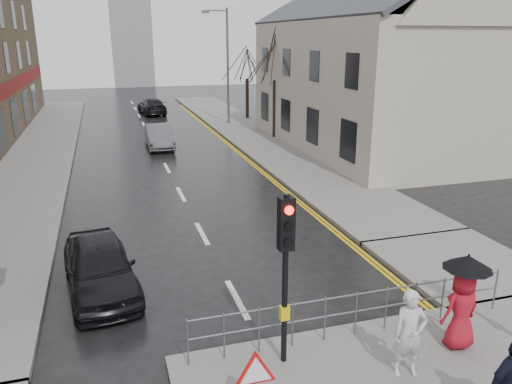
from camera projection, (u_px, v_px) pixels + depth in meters
ground at (277, 374)px, 9.54m from camera, size 120.00×120.00×0.00m
left_pavement at (39, 148)px, 28.72m from camera, size 4.00×44.00×0.14m
right_pavement at (246, 130)px, 34.17m from camera, size 4.00×40.00×0.14m
pavement_bridge_right at (459, 263)px, 14.07m from camera, size 4.00×4.20×0.14m
building_right_cream at (374, 63)px, 27.90m from camera, size 9.00×16.40×10.10m
church_tower at (130, 14)px, 63.93m from camera, size 5.00×5.00×18.00m
traffic_signal_near_left at (286, 251)px, 9.04m from camera, size 0.28×0.27×3.40m
guard_railing_front at (357, 304)px, 10.37m from camera, size 7.14×0.04×1.00m
warning_sign at (255, 375)px, 7.91m from camera, size 0.80×0.07×1.35m
street_lamp at (225, 59)px, 35.34m from camera, size 1.83×0.25×8.00m
tree_near at (275, 55)px, 30.20m from camera, size 2.40×2.40×6.58m
tree_far at (247, 61)px, 37.86m from camera, size 2.40×2.40×5.64m
pedestrian_a at (410, 334)px, 9.11m from camera, size 0.70×0.53×1.70m
pedestrian_with_umbrella at (463, 297)px, 9.87m from camera, size 0.96×0.96×2.01m
car_parked at (100, 267)px, 12.46m from camera, size 2.08×4.19×1.37m
car_mid at (159, 136)px, 28.99m from camera, size 1.41×4.04×1.33m
car_far at (152, 106)px, 41.65m from camera, size 2.25×4.69×1.32m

